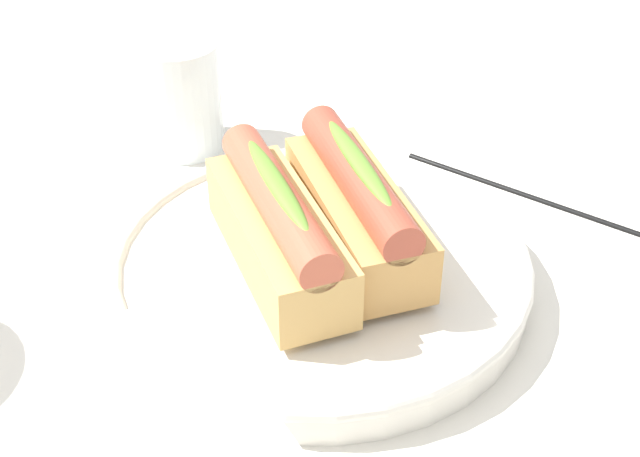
% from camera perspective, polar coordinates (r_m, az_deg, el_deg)
% --- Properties ---
extents(ground_plane, '(2.40, 2.40, 0.00)m').
position_cam_1_polar(ground_plane, '(0.58, -1.55, -4.19)').
color(ground_plane, silver).
extents(serving_bowl, '(0.27, 0.27, 0.03)m').
position_cam_1_polar(serving_bowl, '(0.57, -0.00, -2.69)').
color(serving_bowl, silver).
rests_on(serving_bowl, ground_plane).
extents(hotdog_front, '(0.16, 0.07, 0.06)m').
position_cam_1_polar(hotdog_front, '(0.56, 2.62, 1.26)').
color(hotdog_front, tan).
rests_on(hotdog_front, serving_bowl).
extents(hotdog_back, '(0.15, 0.06, 0.06)m').
position_cam_1_polar(hotdog_back, '(0.54, -2.70, 0.05)').
color(hotdog_back, tan).
rests_on(hotdog_back, serving_bowl).
extents(water_glass, '(0.07, 0.07, 0.09)m').
position_cam_1_polar(water_glass, '(0.73, -9.21, 8.10)').
color(water_glass, white).
rests_on(water_glass, ground_plane).
extents(chopstick_near, '(0.20, 0.11, 0.01)m').
position_cam_1_polar(chopstick_near, '(0.69, 13.74, 1.96)').
color(chopstick_near, black).
rests_on(chopstick_near, ground_plane).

